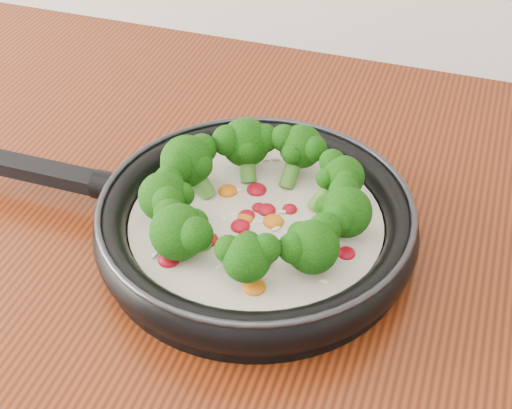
% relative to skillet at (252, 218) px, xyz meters
% --- Properties ---
extents(skillet, '(0.47, 0.30, 0.09)m').
position_rel_skillet_xyz_m(skillet, '(0.00, 0.00, 0.00)').
color(skillet, black).
rests_on(skillet, counter).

